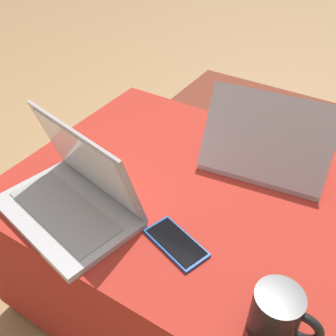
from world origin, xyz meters
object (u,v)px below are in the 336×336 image
object	(u,v)px
laptop_near	(73,195)
laptop_far	(266,151)
cell_phone	(176,243)
coffee_mug	(278,315)

from	to	relation	value
laptop_near	laptop_far	size ratio (longest dim) A/B	1.06
cell_phone	coffee_mug	bearing A→B (deg)	-88.45
laptop_far	coffee_mug	world-z (taller)	laptop_far
laptop_far	coffee_mug	bearing A→B (deg)	106.09
laptop_near	cell_phone	size ratio (longest dim) A/B	2.27
laptop_near	cell_phone	xyz separation A→B (m)	(0.27, 0.04, -0.04)
laptop_near	coffee_mug	xyz separation A→B (m)	(0.52, -0.04, 0.00)
laptop_near	laptop_far	bearing A→B (deg)	63.87
cell_phone	laptop_far	bearing A→B (deg)	9.63
laptop_near	coffee_mug	bearing A→B (deg)	7.48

